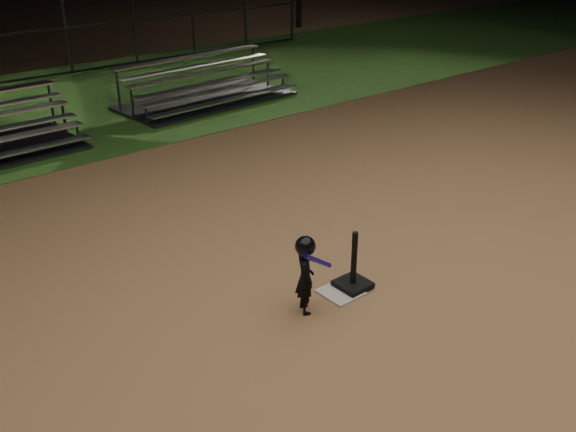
# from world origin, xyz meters

# --- Properties ---
(ground) EXTENTS (80.00, 80.00, 0.00)m
(ground) POSITION_xyz_m (0.00, 0.00, 0.00)
(ground) COLOR #A17449
(ground) RESTS_ON ground
(grass_strip) EXTENTS (60.00, 8.00, 0.01)m
(grass_strip) POSITION_xyz_m (0.00, 10.00, 0.01)
(grass_strip) COLOR #2B551B
(grass_strip) RESTS_ON ground
(home_plate) EXTENTS (0.45, 0.45, 0.02)m
(home_plate) POSITION_xyz_m (0.00, 0.00, 0.01)
(home_plate) COLOR beige
(home_plate) RESTS_ON ground
(batting_tee) EXTENTS (0.38, 0.38, 0.73)m
(batting_tee) POSITION_xyz_m (0.19, -0.00, 0.15)
(batting_tee) COLOR black
(batting_tee) RESTS_ON home_plate
(child_batter) EXTENTS (0.54, 0.44, 0.95)m
(child_batter) POSITION_xyz_m (-0.57, -0.00, 0.51)
(child_batter) COLOR black
(child_batter) RESTS_ON ground
(bleacher_right) EXTENTS (4.22, 2.26, 1.00)m
(bleacher_right) POSITION_xyz_m (3.31, 8.09, 0.21)
(bleacher_right) COLOR #A5A5A9
(bleacher_right) RESTS_ON ground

